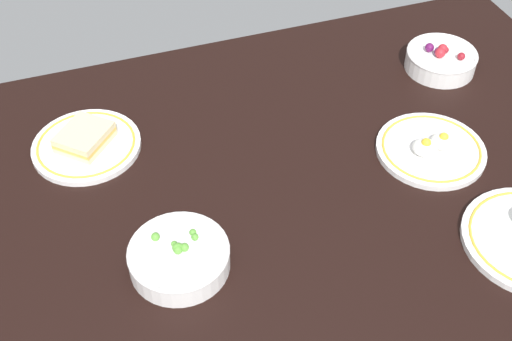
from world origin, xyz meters
The scene contains 5 objects.
dining_table centered at (0.00, 0.00, 2.00)cm, with size 150.18×88.28×4.00cm, color black.
plate_eggs centered at (33.24, -4.20, 4.98)cm, with size 20.42×20.42×4.48cm.
bowl_peas centered at (-17.78, -14.52, 6.27)cm, with size 16.16×16.16×5.32cm.
plate_sandwich centered at (-27.67, 17.96, 5.28)cm, with size 20.39×20.39×4.36cm.
bowl_berries centered at (48.35, 18.69, 6.42)cm, with size 15.07×15.07×6.13cm.
Camera 1 is at (-26.90, -78.31, 88.60)cm, focal length 45.99 mm.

